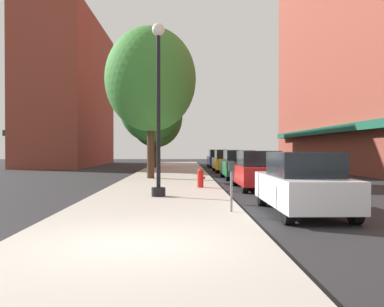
% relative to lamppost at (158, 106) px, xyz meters
% --- Properties ---
extents(ground_plane, '(90.00, 90.00, 0.00)m').
position_rel_lamppost_xyz_m(ground_plane, '(4.04, 10.84, -3.20)').
color(ground_plane, '#232326').
extents(sidewalk_slab, '(4.80, 50.00, 0.12)m').
position_rel_lamppost_xyz_m(sidewalk_slab, '(0.04, 11.84, -3.14)').
color(sidewalk_slab, '#A8A399').
rests_on(sidewalk_slab, ground).
extents(building_far_background, '(6.80, 18.00, 14.98)m').
position_rel_lamppost_xyz_m(building_far_background, '(-10.98, 29.84, 4.27)').
color(building_far_background, brown).
rests_on(building_far_background, ground).
extents(lamppost, '(0.48, 0.48, 5.90)m').
position_rel_lamppost_xyz_m(lamppost, '(0.00, 0.00, 0.00)').
color(lamppost, black).
rests_on(lamppost, sidewalk_slab).
extents(fire_hydrant, '(0.33, 0.26, 0.79)m').
position_rel_lamppost_xyz_m(fire_hydrant, '(1.57, 3.24, -2.68)').
color(fire_hydrant, red).
rests_on(fire_hydrant, sidewalk_slab).
extents(parking_meter_near, '(0.14, 0.09, 1.31)m').
position_rel_lamppost_xyz_m(parking_meter_near, '(2.09, -3.55, -2.25)').
color(parking_meter_near, slate).
rests_on(parking_meter_near, sidewalk_slab).
extents(tree_near, '(4.98, 4.98, 8.31)m').
position_rel_lamppost_xyz_m(tree_near, '(-0.95, 8.78, 2.35)').
color(tree_near, '#422D1E').
rests_on(tree_near, sidewalk_slab).
extents(tree_mid, '(4.32, 4.32, 7.07)m').
position_rel_lamppost_xyz_m(tree_mid, '(-1.45, 14.90, 1.49)').
color(tree_mid, '#422D1E').
rests_on(tree_mid, sidewalk_slab).
extents(tree_far, '(4.61, 4.61, 7.04)m').
position_rel_lamppost_xyz_m(tree_far, '(-1.53, 22.13, 1.30)').
color(tree_far, '#422D1E').
rests_on(tree_far, sidewalk_slab).
extents(car_white, '(1.80, 4.30, 1.66)m').
position_rel_lamppost_xyz_m(car_white, '(4.04, -3.20, -2.39)').
color(car_white, black).
rests_on(car_white, ground).
extents(car_red, '(1.80, 4.30, 1.66)m').
position_rel_lamppost_xyz_m(car_red, '(4.04, 3.59, -2.39)').
color(car_red, black).
rests_on(car_red, ground).
extents(car_green, '(1.80, 4.30, 1.66)m').
position_rel_lamppost_xyz_m(car_green, '(4.04, 9.87, -2.39)').
color(car_green, black).
rests_on(car_green, ground).
extents(car_yellow, '(1.80, 4.30, 1.66)m').
position_rel_lamppost_xyz_m(car_yellow, '(4.04, 16.98, -2.39)').
color(car_yellow, black).
rests_on(car_yellow, ground).
extents(car_blue, '(1.80, 4.30, 1.66)m').
position_rel_lamppost_xyz_m(car_blue, '(4.04, 24.32, -2.39)').
color(car_blue, black).
rests_on(car_blue, ground).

